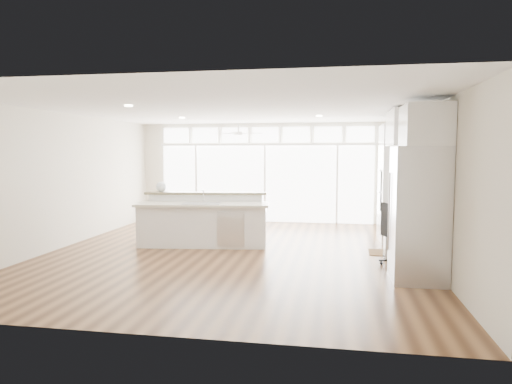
# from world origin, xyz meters

# --- Properties ---
(floor) EXTENTS (7.00, 8.00, 0.02)m
(floor) POSITION_xyz_m (0.00, 0.00, -0.01)
(floor) COLOR #402513
(floor) RESTS_ON ground
(ceiling) EXTENTS (7.00, 8.00, 0.02)m
(ceiling) POSITION_xyz_m (0.00, 0.00, 2.70)
(ceiling) COLOR white
(ceiling) RESTS_ON wall_back
(wall_back) EXTENTS (7.00, 0.04, 2.70)m
(wall_back) POSITION_xyz_m (0.00, 4.00, 1.35)
(wall_back) COLOR beige
(wall_back) RESTS_ON floor
(wall_front) EXTENTS (7.00, 0.04, 2.70)m
(wall_front) POSITION_xyz_m (0.00, -4.00, 1.35)
(wall_front) COLOR beige
(wall_front) RESTS_ON floor
(wall_left) EXTENTS (0.04, 8.00, 2.70)m
(wall_left) POSITION_xyz_m (-3.50, 0.00, 1.35)
(wall_left) COLOR beige
(wall_left) RESTS_ON floor
(wall_right) EXTENTS (0.04, 8.00, 2.70)m
(wall_right) POSITION_xyz_m (3.50, 0.00, 1.35)
(wall_right) COLOR beige
(wall_right) RESTS_ON floor
(glass_wall) EXTENTS (5.80, 0.06, 2.08)m
(glass_wall) POSITION_xyz_m (0.00, 3.94, 1.05)
(glass_wall) COLOR white
(glass_wall) RESTS_ON wall_back
(transom_row) EXTENTS (5.90, 0.06, 0.40)m
(transom_row) POSITION_xyz_m (0.00, 3.94, 2.38)
(transom_row) COLOR white
(transom_row) RESTS_ON wall_back
(desk_window) EXTENTS (0.04, 0.85, 0.85)m
(desk_window) POSITION_xyz_m (3.46, 0.30, 1.55)
(desk_window) COLOR white
(desk_window) RESTS_ON wall_right
(ceiling_fan) EXTENTS (1.16, 1.16, 0.32)m
(ceiling_fan) POSITION_xyz_m (-0.50, 2.80, 2.48)
(ceiling_fan) COLOR white
(ceiling_fan) RESTS_ON ceiling
(recessed_lights) EXTENTS (3.40, 3.00, 0.02)m
(recessed_lights) POSITION_xyz_m (0.00, 0.20, 2.68)
(recessed_lights) COLOR white
(recessed_lights) RESTS_ON ceiling
(oven_cabinet) EXTENTS (0.64, 1.20, 2.50)m
(oven_cabinet) POSITION_xyz_m (3.17, 1.80, 1.25)
(oven_cabinet) COLOR white
(oven_cabinet) RESTS_ON floor
(desk_nook) EXTENTS (0.72, 1.30, 0.76)m
(desk_nook) POSITION_xyz_m (3.13, 0.30, 0.38)
(desk_nook) COLOR white
(desk_nook) RESTS_ON floor
(upper_cabinets) EXTENTS (0.64, 1.30, 0.64)m
(upper_cabinets) POSITION_xyz_m (3.17, 0.30, 2.35)
(upper_cabinets) COLOR white
(upper_cabinets) RESTS_ON wall_right
(refrigerator) EXTENTS (0.76, 0.90, 2.00)m
(refrigerator) POSITION_xyz_m (3.11, -1.35, 1.00)
(refrigerator) COLOR silver
(refrigerator) RESTS_ON floor
(fridge_cabinet) EXTENTS (0.64, 0.90, 0.60)m
(fridge_cabinet) POSITION_xyz_m (3.17, -1.35, 2.30)
(fridge_cabinet) COLOR white
(fridge_cabinet) RESTS_ON wall_right
(framed_photos) EXTENTS (0.06, 0.22, 0.80)m
(framed_photos) POSITION_xyz_m (3.46, 0.92, 1.40)
(framed_photos) COLOR black
(framed_photos) RESTS_ON wall_right
(kitchen_island) EXTENTS (2.79, 1.33, 1.07)m
(kitchen_island) POSITION_xyz_m (-0.76, 0.53, 0.53)
(kitchen_island) COLOR white
(kitchen_island) RESTS_ON floor
(rug) EXTENTS (0.83, 0.61, 0.01)m
(rug) POSITION_xyz_m (2.95, 0.46, 0.01)
(rug) COLOR #3A2412
(rug) RESTS_ON floor
(office_chair) EXTENTS (0.68, 0.65, 1.04)m
(office_chair) POSITION_xyz_m (2.96, -0.39, 0.52)
(office_chair) COLOR black
(office_chair) RESTS_ON floor
(fishbowl) EXTENTS (0.25, 0.25, 0.22)m
(fishbowl) POSITION_xyz_m (-1.75, 0.81, 1.18)
(fishbowl) COLOR silver
(fishbowl) RESTS_ON kitchen_island
(monitor) EXTENTS (0.14, 0.50, 0.42)m
(monitor) POSITION_xyz_m (3.05, 0.30, 0.97)
(monitor) COLOR black
(monitor) RESTS_ON desk_nook
(keyboard) EXTENTS (0.16, 0.33, 0.02)m
(keyboard) POSITION_xyz_m (2.88, 0.30, 0.77)
(keyboard) COLOR silver
(keyboard) RESTS_ON desk_nook
(potted_plant) EXTENTS (0.28, 0.31, 0.23)m
(potted_plant) POSITION_xyz_m (3.17, 1.80, 2.62)
(potted_plant) COLOR #31632A
(potted_plant) RESTS_ON oven_cabinet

